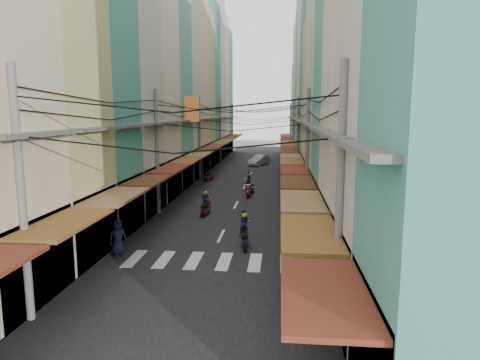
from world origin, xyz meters
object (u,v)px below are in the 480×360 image
Objects in this scene: white_car at (259,165)px; traffic_sign at (319,207)px; market_umbrella at (331,202)px; bicycle at (364,246)px.

traffic_sign reaches higher than white_car.
white_car is 32.26m from market_umbrella.
white_car reaches higher than bicycle.
white_car is 1.47× the size of traffic_sign.
market_umbrella is 2.85m from traffic_sign.
market_umbrella is at bearing -56.95° from white_car.
bicycle is (6.96, -33.01, 0.00)m from white_car.
white_car is at bearing 99.56° from market_umbrella.
bicycle is at bearing 29.91° from traffic_sign.
market_umbrella is 0.73× the size of traffic_sign.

